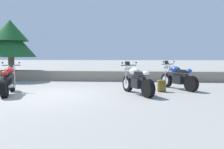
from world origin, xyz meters
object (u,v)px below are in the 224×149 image
motorcycle_white_centre (137,81)px  motorcycle_blue_far_right (178,78)px  motorcycle_red_near_left (9,81)px  pine_tree_far_left (10,39)px  rider_backpack (162,86)px

motorcycle_white_centre → motorcycle_blue_far_right: bearing=38.2°
motorcycle_blue_far_right → motorcycle_red_near_left: bearing=-165.0°
motorcycle_red_near_left → pine_tree_far_left: bearing=117.4°
motorcycle_blue_far_right → rider_backpack: motorcycle_blue_far_right is taller
motorcycle_red_near_left → pine_tree_far_left: 5.50m
motorcycle_red_near_left → motorcycle_blue_far_right: same height
motorcycle_white_centre → pine_tree_far_left: 8.43m
motorcycle_red_near_left → pine_tree_far_left: pine_tree_far_left is taller
motorcycle_red_near_left → pine_tree_far_left: size_ratio=0.70×
motorcycle_red_near_left → motorcycle_blue_far_right: 6.60m
motorcycle_white_centre → rider_backpack: (0.98, 0.65, -0.24)m
motorcycle_blue_far_right → rider_backpack: size_ratio=3.92×
motorcycle_blue_far_right → rider_backpack: bearing=-136.7°
rider_backpack → pine_tree_far_left: size_ratio=0.16×
motorcycle_red_near_left → rider_backpack: (5.63, 1.00, -0.24)m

